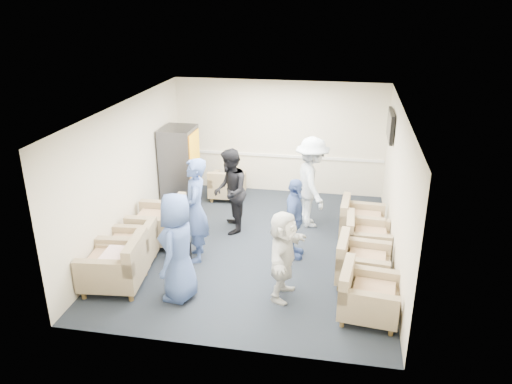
% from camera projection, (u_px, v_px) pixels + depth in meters
% --- Properties ---
extents(floor, '(6.00, 6.00, 0.00)m').
position_uv_depth(floor, '(256.00, 246.00, 9.61)').
color(floor, black).
rests_on(floor, ground).
extents(ceiling, '(6.00, 6.00, 0.00)m').
position_uv_depth(ceiling, '(256.00, 108.00, 8.61)').
color(ceiling, silver).
rests_on(ceiling, back_wall).
extents(back_wall, '(5.00, 0.02, 2.70)m').
position_uv_depth(back_wall, '(279.00, 137.00, 11.85)').
color(back_wall, beige).
rests_on(back_wall, floor).
extents(front_wall, '(5.00, 0.02, 2.70)m').
position_uv_depth(front_wall, '(214.00, 261.00, 6.37)').
color(front_wall, beige).
rests_on(front_wall, floor).
extents(left_wall, '(0.02, 6.00, 2.70)m').
position_uv_depth(left_wall, '(128.00, 172.00, 9.53)').
color(left_wall, beige).
rests_on(left_wall, floor).
extents(right_wall, '(0.02, 6.00, 2.70)m').
position_uv_depth(right_wall, '(397.00, 190.00, 8.69)').
color(right_wall, beige).
rests_on(right_wall, floor).
extents(chair_rail, '(4.98, 0.04, 0.06)m').
position_uv_depth(chair_rail, '(278.00, 156.00, 12.00)').
color(chair_rail, white).
rests_on(chair_rail, back_wall).
extents(tv, '(0.10, 1.00, 0.58)m').
position_uv_depth(tv, '(391.00, 126.00, 10.09)').
color(tv, black).
rests_on(tv, right_wall).
extents(armchair_left_near, '(1.04, 1.04, 0.76)m').
position_uv_depth(armchair_left_near, '(118.00, 266.00, 8.16)').
color(armchair_left_near, '#8A7759').
rests_on(armchair_left_near, floor).
extents(armchair_left_mid, '(0.92, 0.92, 0.67)m').
position_uv_depth(armchair_left_mid, '(132.00, 249.00, 8.81)').
color(armchair_left_mid, '#8A7759').
rests_on(armchair_left_mid, floor).
extents(armchair_left_far, '(0.98, 0.98, 0.76)m').
position_uv_depth(armchair_left_far, '(161.00, 224.00, 9.64)').
color(armchair_left_far, '#8A7759').
rests_on(armchair_left_far, floor).
extents(armchair_right_near, '(0.95, 0.95, 0.69)m').
position_uv_depth(armchair_right_near, '(366.00, 297.00, 7.41)').
color(armchair_right_near, '#8A7759').
rests_on(armchair_right_near, floor).
extents(armchair_right_midnear, '(0.92, 0.92, 0.68)m').
position_uv_depth(armchair_right_midnear, '(360.00, 264.00, 8.30)').
color(armchair_right_midnear, '#8A7759').
rests_on(armchair_right_midnear, floor).
extents(armchair_right_midfar, '(0.81, 0.81, 0.64)m').
position_uv_depth(armchair_right_midfar, '(365.00, 239.00, 9.19)').
color(armchair_right_midfar, '#8A7759').
rests_on(armchair_right_midfar, floor).
extents(armchair_right_far, '(0.89, 0.89, 0.67)m').
position_uv_depth(armchair_right_far, '(359.00, 222.00, 9.83)').
color(armchair_right_far, '#8A7759').
rests_on(armchair_right_far, floor).
extents(armchair_corner, '(0.80, 0.80, 0.62)m').
position_uv_depth(armchair_corner, '(227.00, 187.00, 11.72)').
color(armchair_corner, '#8A7759').
rests_on(armchair_corner, floor).
extents(vending_machine, '(0.73, 0.85, 1.79)m').
position_uv_depth(vending_machine, '(180.00, 166.00, 11.31)').
color(vending_machine, '#46464D').
rests_on(vending_machine, floor).
extents(backpack, '(0.33, 0.29, 0.48)m').
position_uv_depth(backpack, '(182.00, 250.00, 8.95)').
color(backpack, black).
rests_on(backpack, floor).
extents(pillow, '(0.40, 0.51, 0.14)m').
position_uv_depth(pillow, '(115.00, 256.00, 8.08)').
color(pillow, silver).
rests_on(pillow, armchair_left_near).
extents(person_front_left, '(0.61, 0.89, 1.77)m').
position_uv_depth(person_front_left, '(178.00, 247.00, 7.70)').
color(person_front_left, '#3C5491').
rests_on(person_front_left, floor).
extents(person_mid_left, '(0.61, 0.79, 1.91)m').
position_uv_depth(person_mid_left, '(195.00, 210.00, 8.84)').
color(person_mid_left, '#3C5491').
rests_on(person_mid_left, floor).
extents(person_back_left, '(0.83, 0.97, 1.73)m').
position_uv_depth(person_back_left, '(230.00, 191.00, 9.93)').
color(person_back_left, black).
rests_on(person_back_left, floor).
extents(person_back_right, '(1.07, 1.39, 1.89)m').
position_uv_depth(person_back_right, '(312.00, 183.00, 10.17)').
color(person_back_right, silver).
rests_on(person_back_right, floor).
extents(person_mid_right, '(0.41, 0.90, 1.52)m').
position_uv_depth(person_mid_right, '(294.00, 219.00, 8.97)').
color(person_mid_right, '#3C5491').
rests_on(person_mid_right, floor).
extents(person_front_right, '(0.64, 1.42, 1.48)m').
position_uv_depth(person_front_right, '(283.00, 255.00, 7.77)').
color(person_front_right, silver).
rests_on(person_front_right, floor).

